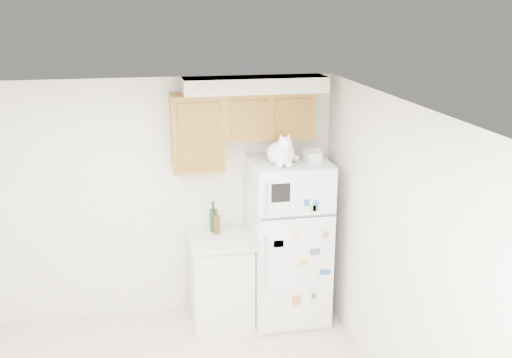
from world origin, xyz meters
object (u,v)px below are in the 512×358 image
object	(u,v)px
storage_box_back	(310,153)
storage_box_front	(313,157)
cat	(282,152)
refrigerator	(288,241)
base_counter	(221,278)
bottle_green	(213,216)
bottle_amber	(217,221)

from	to	relation	value
storage_box_back	storage_box_front	distance (m)	0.15
storage_box_front	storage_box_back	bearing A→B (deg)	72.63
cat	storage_box_back	world-z (taller)	cat
refrigerator	storage_box_back	bearing A→B (deg)	20.29
base_counter	cat	world-z (taller)	cat
storage_box_back	bottle_green	xyz separation A→B (m)	(-0.97, 0.16, -0.67)
storage_box_back	bottle_amber	world-z (taller)	storage_box_back
cat	storage_box_back	distance (m)	0.42
cat	base_counter	bearing A→B (deg)	159.63
refrigerator	cat	bearing A→B (deg)	-129.62
bottle_amber	base_counter	bearing A→B (deg)	-78.41
cat	storage_box_front	xyz separation A→B (m)	(0.33, 0.08, -0.08)
base_counter	storage_box_front	bearing A→B (deg)	-8.47
storage_box_back	storage_box_front	xyz separation A→B (m)	(-0.02, -0.15, -0.01)
refrigerator	bottle_amber	distance (m)	0.76
cat	storage_box_back	bearing A→B (deg)	32.85
bottle_green	base_counter	bearing A→B (deg)	-75.10
cat	storage_box_front	bearing A→B (deg)	13.25
storage_box_front	bottle_amber	distance (m)	1.18
bottle_green	bottle_amber	distance (m)	0.08
base_counter	storage_box_back	xyz separation A→B (m)	(0.93, 0.01, 1.29)
bottle_amber	storage_box_back	bearing A→B (deg)	-5.41
refrigerator	base_counter	distance (m)	0.79
refrigerator	storage_box_front	bearing A→B (deg)	-15.83
storage_box_front	bottle_green	xyz separation A→B (m)	(-0.95, 0.31, -0.66)
base_counter	bottle_amber	world-z (taller)	bottle_amber
cat	storage_box_back	size ratio (longest dim) A/B	2.64
refrigerator	storage_box_back	size ratio (longest dim) A/B	9.44
refrigerator	storage_box_front	distance (m)	0.92
storage_box_front	cat	bearing A→B (deg)	-176.81
cat	bottle_green	distance (m)	1.04
cat	refrigerator	bearing A→B (deg)	50.38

